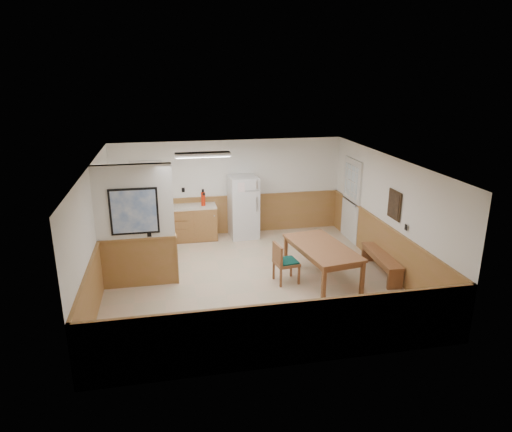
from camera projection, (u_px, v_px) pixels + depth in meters
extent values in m
plane|color=#C4AE8D|center=(250.00, 279.00, 9.57)|extent=(6.00, 6.00, 0.00)
cube|color=white|center=(250.00, 162.00, 8.81)|extent=(6.00, 6.00, 0.02)
cube|color=white|center=(229.00, 188.00, 11.99)|extent=(6.00, 0.02, 2.50)
cube|color=white|center=(388.00, 214.00, 9.75)|extent=(0.02, 6.00, 2.50)
cube|color=white|center=(95.00, 233.00, 8.63)|extent=(0.02, 6.00, 2.50)
cube|color=#A06B40|center=(230.00, 215.00, 12.20)|extent=(6.00, 0.04, 1.00)
cube|color=#A06B40|center=(384.00, 247.00, 9.97)|extent=(0.04, 6.00, 1.00)
cube|color=#A06B40|center=(100.00, 269.00, 8.86)|extent=(0.04, 6.00, 1.00)
cube|color=white|center=(134.00, 203.00, 8.80)|extent=(1.50, 0.15, 1.50)
cube|color=#A06B40|center=(139.00, 262.00, 9.18)|extent=(1.50, 0.17, 1.00)
cube|color=black|center=(134.00, 211.00, 8.76)|extent=(0.92, 0.03, 0.92)
cube|color=white|center=(134.00, 212.00, 8.75)|extent=(0.84, 0.01, 0.84)
cube|color=#966035|center=(189.00, 224.00, 11.74)|extent=(1.40, 0.60, 0.86)
cube|color=#966035|center=(130.00, 227.00, 11.46)|extent=(0.06, 0.60, 0.86)
cube|color=#966035|center=(160.00, 225.00, 11.60)|extent=(0.06, 0.60, 0.86)
cube|color=beige|center=(173.00, 208.00, 11.53)|extent=(2.20, 0.60, 0.04)
cube|color=beige|center=(172.00, 202.00, 11.79)|extent=(2.20, 0.02, 0.10)
cube|color=silver|center=(351.00, 201.00, 11.59)|extent=(0.05, 1.02, 2.15)
cube|color=silver|center=(351.00, 201.00, 11.59)|extent=(0.04, 0.90, 2.05)
cube|color=silver|center=(351.00, 181.00, 11.42)|extent=(0.02, 0.76, 0.80)
cube|color=silver|center=(147.00, 180.00, 11.49)|extent=(0.80, 0.03, 1.00)
cube|color=white|center=(147.00, 180.00, 11.48)|extent=(0.70, 0.01, 0.90)
cube|color=#332414|center=(395.00, 205.00, 9.37)|extent=(0.03, 0.50, 0.60)
cube|color=black|center=(394.00, 205.00, 9.37)|extent=(0.01, 0.42, 0.52)
cube|color=silver|center=(203.00, 154.00, 9.89)|extent=(1.20, 0.30, 0.08)
cube|color=white|center=(203.00, 156.00, 9.90)|extent=(1.15, 0.25, 0.01)
cube|color=silver|center=(243.00, 207.00, 11.84)|extent=(0.75, 0.74, 1.62)
cube|color=silver|center=(257.00, 185.00, 11.35)|extent=(0.03, 0.02, 0.21)
cube|color=silver|center=(257.00, 204.00, 11.51)|extent=(0.03, 0.02, 0.38)
cube|color=#9A5B38|center=(322.00, 247.00, 9.35)|extent=(1.23, 2.03, 0.05)
cube|color=#9A5B38|center=(322.00, 251.00, 9.37)|extent=(1.12, 1.92, 0.10)
cube|color=#9A5B38|center=(324.00, 285.00, 8.53)|extent=(0.08, 0.08, 0.70)
cube|color=#9A5B38|center=(286.00, 251.00, 10.13)|extent=(0.08, 0.08, 0.70)
cube|color=#9A5B38|center=(362.00, 279.00, 8.80)|extent=(0.08, 0.08, 0.70)
cube|color=#9A5B38|center=(319.00, 247.00, 10.40)|extent=(0.08, 0.08, 0.70)
cube|color=#9A5B38|center=(382.00, 256.00, 9.70)|extent=(0.42, 1.55, 0.05)
cube|color=#9A5B38|center=(397.00, 280.00, 9.10)|extent=(0.32, 0.08, 0.40)
cube|color=#9A5B38|center=(367.00, 253.00, 10.44)|extent=(0.32, 0.08, 0.40)
cube|color=#9A5B38|center=(286.00, 263.00, 9.35)|extent=(0.52, 0.52, 0.06)
cube|color=#0D4536|center=(286.00, 261.00, 9.34)|extent=(0.47, 0.47, 0.03)
cube|color=#9A5B38|center=(277.00, 254.00, 9.22)|extent=(0.11, 0.46, 0.40)
cube|color=#0D4536|center=(268.00, 255.00, 9.15)|extent=(0.08, 0.40, 0.34)
cube|color=#9A5B38|center=(281.00, 278.00, 9.18)|extent=(0.05, 0.05, 0.39)
cube|color=#9A5B38|center=(274.00, 270.00, 9.53)|extent=(0.05, 0.05, 0.39)
cube|color=#9A5B38|center=(299.00, 275.00, 9.30)|extent=(0.05, 0.05, 0.39)
cube|color=#9A5B38|center=(291.00, 268.00, 9.66)|extent=(0.05, 0.05, 0.39)
cylinder|color=red|center=(203.00, 199.00, 11.58)|extent=(0.14, 0.14, 0.35)
cylinder|color=black|center=(203.00, 191.00, 11.51)|extent=(0.06, 0.06, 0.08)
cylinder|color=#167D36|center=(146.00, 204.00, 11.33)|extent=(0.08, 0.08, 0.24)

